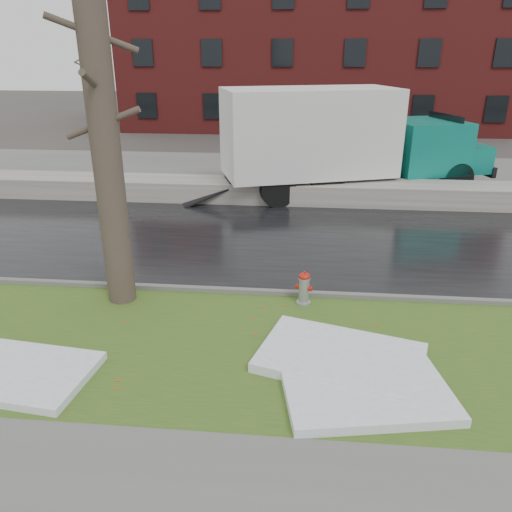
# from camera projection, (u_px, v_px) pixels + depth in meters

# --- Properties ---
(ground) EXTENTS (120.00, 120.00, 0.00)m
(ground) POSITION_uv_depth(u_px,v_px,m) (232.00, 316.00, 10.45)
(ground) COLOR #47423D
(ground) RESTS_ON ground
(verge) EXTENTS (60.00, 4.50, 0.04)m
(verge) POSITION_uv_depth(u_px,v_px,m) (223.00, 348.00, 9.29)
(verge) COLOR #33531B
(verge) RESTS_ON ground
(road) EXTENTS (60.00, 7.00, 0.03)m
(road) POSITION_uv_depth(u_px,v_px,m) (254.00, 240.00, 14.58)
(road) COLOR black
(road) RESTS_ON ground
(parking_lot) EXTENTS (60.00, 9.00, 0.03)m
(parking_lot) POSITION_uv_depth(u_px,v_px,m) (273.00, 174.00, 22.40)
(parking_lot) COLOR slate
(parking_lot) RESTS_ON ground
(curb) EXTENTS (60.00, 0.15, 0.14)m
(curb) POSITION_uv_depth(u_px,v_px,m) (239.00, 291.00, 11.34)
(curb) COLOR slate
(curb) RESTS_ON ground
(snowbank) EXTENTS (60.00, 1.60, 0.75)m
(snowbank) POSITION_uv_depth(u_px,v_px,m) (265.00, 191.00, 18.30)
(snowbank) COLOR #AFA9A0
(snowbank) RESTS_ON ground
(brick_building) EXTENTS (26.00, 12.00, 10.00)m
(brick_building) POSITION_uv_depth(u_px,v_px,m) (317.00, 52.00, 35.95)
(brick_building) COLOR maroon
(brick_building) RESTS_ON ground
(bg_tree_left) EXTENTS (1.40, 1.62, 6.50)m
(bg_tree_left) POSITION_uv_depth(u_px,v_px,m) (88.00, 82.00, 30.48)
(bg_tree_left) COLOR brown
(bg_tree_left) RESTS_ON ground
(bg_tree_center) EXTENTS (1.40, 1.62, 6.50)m
(bg_tree_center) POSITION_uv_depth(u_px,v_px,m) (197.00, 79.00, 33.62)
(bg_tree_center) COLOR brown
(bg_tree_center) RESTS_ON ground
(fire_hydrant) EXTENTS (0.38, 0.36, 0.77)m
(fire_hydrant) POSITION_uv_depth(u_px,v_px,m) (304.00, 287.00, 10.70)
(fire_hydrant) COLOR #9DA0A5
(fire_hydrant) RESTS_ON verge
(tree) EXTENTS (1.53, 1.83, 7.40)m
(tree) POSITION_uv_depth(u_px,v_px,m) (103.00, 127.00, 9.67)
(tree) COLOR brown
(tree) RESTS_ON verge
(box_truck) EXTENTS (11.77, 5.72, 3.93)m
(box_truck) POSITION_uv_depth(u_px,v_px,m) (341.00, 139.00, 18.54)
(box_truck) COLOR black
(box_truck) RESTS_ON ground
(worker) EXTENTS (0.67, 0.51, 1.67)m
(worker) POSITION_uv_depth(u_px,v_px,m) (246.00, 154.00, 18.46)
(worker) COLOR black
(worker) RESTS_ON snowbank
(snow_patch_near) EXTENTS (2.92, 2.44, 0.16)m
(snow_patch_near) POSITION_uv_depth(u_px,v_px,m) (364.00, 386.00, 8.06)
(snow_patch_near) COLOR white
(snow_patch_near) RESTS_ON verge
(snow_patch_far) EXTENTS (2.36, 1.84, 0.14)m
(snow_patch_far) POSITION_uv_depth(u_px,v_px,m) (24.00, 374.00, 8.39)
(snow_patch_far) COLOR white
(snow_patch_far) RESTS_ON verge
(snow_patch_side) EXTENTS (3.19, 2.51, 0.18)m
(snow_patch_side) POSITION_uv_depth(u_px,v_px,m) (341.00, 357.00, 8.80)
(snow_patch_side) COLOR white
(snow_patch_side) RESTS_ON verge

